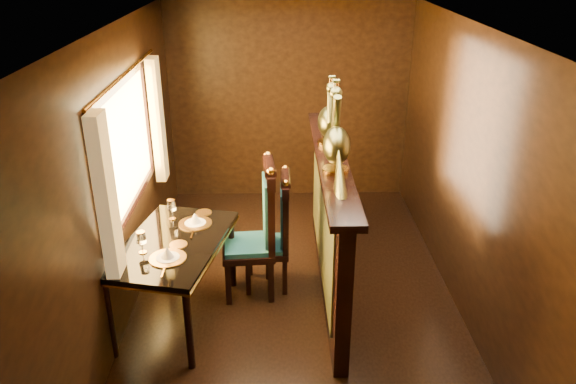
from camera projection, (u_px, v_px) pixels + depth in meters
The scene contains 8 objects.
ground at pixel (295, 302), 5.28m from camera, with size 5.00×5.00×0.00m, color black.
room_shell at pixel (286, 143), 4.64m from camera, with size 3.04×5.04×2.52m.
partition at pixel (329, 220), 5.27m from camera, with size 0.26×2.70×1.36m.
dining_table at pixel (173, 248), 4.79m from camera, with size 1.07×1.47×0.98m.
chair_left at pixel (278, 228), 5.31m from camera, with size 0.43×0.48×1.19m.
chair_right at pixel (261, 225), 5.18m from camera, with size 0.52×0.55×1.36m.
peacock_left at pixel (337, 129), 4.49m from camera, with size 0.23×0.62×0.74m, color #1B5337, non-canonical shape.
peacock_right at pixel (329, 109), 5.14m from camera, with size 0.22×0.58×0.69m, color #1B5337, non-canonical shape.
Camera 1 is at (-0.16, -4.38, 3.12)m, focal length 35.00 mm.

